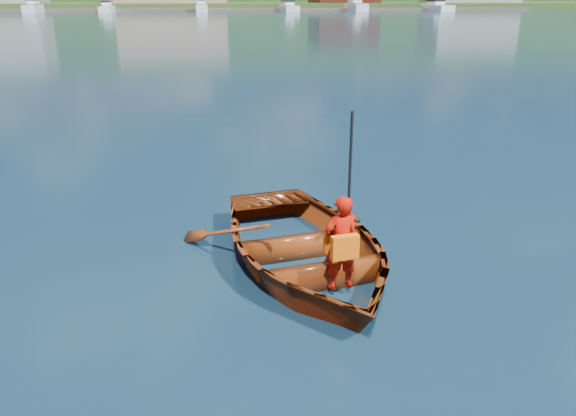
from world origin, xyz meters
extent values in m
plane|color=#0F203A|center=(0.00, 0.00, 0.00)|extent=(600.00, 600.00, 0.00)
imported|color=brown|center=(-0.08, 0.61, 0.28)|extent=(3.55, 4.56, 0.87)
imported|color=red|center=(0.19, -0.26, 0.70)|extent=(0.48, 0.35, 1.20)
cube|color=orange|center=(0.21, -0.38, 0.70)|extent=(0.35, 0.15, 0.30)
cube|color=orange|center=(0.18, -0.14, 0.70)|extent=(0.35, 0.13, 0.30)
cube|color=orange|center=(0.19, -0.26, 0.52)|extent=(0.33, 0.26, 0.05)
cylinder|color=black|center=(0.32, -0.09, 1.19)|extent=(0.04, 0.04, 2.17)
cube|color=#364E21|center=(0.00, 190.00, 1.00)|extent=(400.00, 80.00, 2.00)
cube|color=brown|center=(11.48, 148.00, 0.40)|extent=(160.03, 10.33, 0.80)
cube|color=white|center=(-36.87, 143.00, 0.82)|extent=(2.80, 10.01, 2.06)
cube|color=white|center=(-36.87, 144.00, 2.96)|extent=(1.96, 4.50, 1.80)
cube|color=white|center=(-19.97, 143.00, 0.66)|extent=(2.91, 10.38, 1.64)
cube|color=white|center=(-19.97, 144.04, 2.54)|extent=(2.03, 4.67, 1.80)
cube|color=black|center=(-19.97, 144.04, 2.64)|extent=(2.09, 4.88, 0.50)
cube|color=white|center=(2.62, 143.00, 0.81)|extent=(2.73, 9.74, 2.02)
cube|color=white|center=(2.62, 143.97, 2.92)|extent=(1.91, 4.38, 1.80)
cube|color=white|center=(24.72, 143.00, 0.67)|extent=(3.47, 12.38, 1.68)
cube|color=white|center=(24.72, 144.24, 2.58)|extent=(2.43, 5.57, 1.80)
cube|color=black|center=(24.72, 144.24, 2.68)|extent=(2.50, 5.82, 0.50)
cube|color=white|center=(42.43, 143.00, 0.88)|extent=(3.29, 11.75, 2.20)
cube|color=white|center=(64.81, 143.00, 0.69)|extent=(3.87, 13.80, 1.73)
cube|color=white|center=(64.81, 144.38, 2.63)|extent=(2.71, 6.21, 1.80)
cube|color=black|center=(64.81, 144.38, 2.73)|extent=(2.78, 6.49, 0.50)
camera|label=1|loc=(-1.50, -6.26, 3.49)|focal=35.00mm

